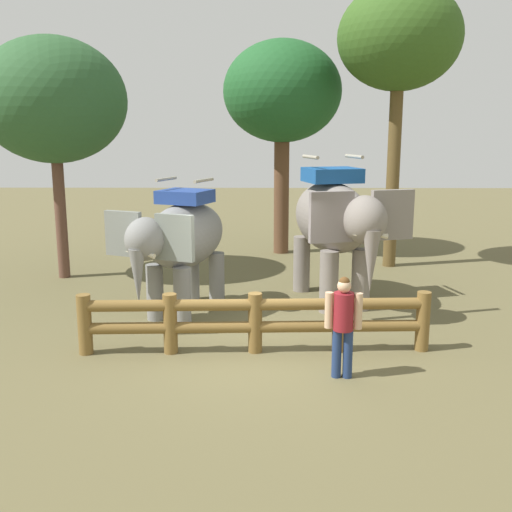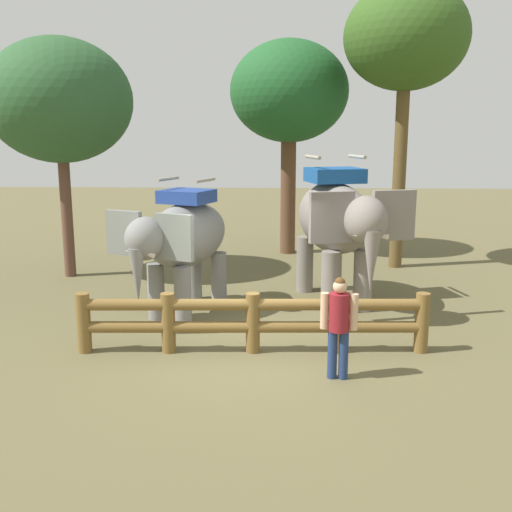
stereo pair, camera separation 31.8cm
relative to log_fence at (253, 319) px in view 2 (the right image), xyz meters
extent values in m
plane|color=brown|center=(0.00, 0.05, -0.60)|extent=(60.00, 60.00, 0.00)
cylinder|color=brown|center=(-2.91, -0.12, -0.08)|extent=(0.24, 0.24, 1.05)
cylinder|color=brown|center=(-1.45, -0.06, -0.08)|extent=(0.24, 0.24, 1.05)
cylinder|color=brown|center=(0.00, 0.00, -0.08)|extent=(0.24, 0.24, 1.05)
cylinder|color=brown|center=(1.45, 0.06, -0.08)|extent=(0.24, 0.24, 1.05)
cylinder|color=brown|center=(2.91, 0.12, -0.08)|extent=(0.24, 0.24, 1.05)
cylinder|color=brown|center=(0.00, 0.00, -0.15)|extent=(5.82, 0.43, 0.20)
cylinder|color=brown|center=(0.00, 0.00, 0.25)|extent=(5.82, 0.43, 0.20)
cylinder|color=gray|center=(-1.46, 1.56, -0.03)|extent=(0.34, 0.34, 1.14)
cylinder|color=gray|center=(-2.04, 1.80, -0.03)|extent=(0.34, 0.34, 1.14)
cylinder|color=gray|center=(-0.88, 2.99, -0.03)|extent=(0.34, 0.34, 1.14)
cylinder|color=gray|center=(-1.47, 3.23, -0.03)|extent=(0.34, 0.34, 1.14)
ellipsoid|color=gray|center=(-1.46, 2.40, 1.04)|extent=(2.02, 2.81, 1.33)
ellipsoid|color=gray|center=(-2.03, 0.99, 1.21)|extent=(0.99, 1.07, 0.81)
cube|color=gray|center=(-1.48, 0.88, 1.25)|extent=(0.75, 0.39, 0.86)
cube|color=gray|center=(-2.50, 1.29, 1.25)|extent=(0.75, 0.39, 0.86)
cone|color=gray|center=(-2.14, 0.71, 0.55)|extent=(0.30, 0.30, 1.05)
cone|color=beige|center=(-1.97, 0.73, 0.97)|extent=(0.35, 0.22, 0.15)
cone|color=beige|center=(-2.25, 0.84, 0.97)|extent=(0.35, 0.22, 0.15)
cube|color=navy|center=(-1.46, 2.40, 1.84)|extent=(1.22, 1.16, 0.27)
cylinder|color=#A59E8C|center=(-1.06, 2.23, 2.18)|extent=(0.35, 0.74, 0.07)
cylinder|color=#A59E8C|center=(-1.87, 2.56, 2.18)|extent=(0.35, 0.74, 0.07)
cylinder|color=gray|center=(2.22, 2.54, 0.06)|extent=(0.39, 0.39, 1.32)
cylinder|color=gray|center=(1.52, 2.35, 0.06)|extent=(0.39, 0.39, 1.32)
cylinder|color=gray|center=(1.76, 4.25, 0.06)|extent=(0.39, 0.39, 1.32)
cylinder|color=gray|center=(1.06, 4.07, 0.06)|extent=(0.39, 0.39, 1.32)
ellipsoid|color=gray|center=(1.64, 3.30, 1.29)|extent=(2.04, 3.20, 1.53)
ellipsoid|color=gray|center=(2.09, 1.61, 1.48)|extent=(1.07, 1.17, 0.94)
cube|color=gray|center=(2.68, 1.90, 1.54)|extent=(0.88, 0.36, 0.99)
cube|color=gray|center=(1.44, 1.56, 1.54)|extent=(0.88, 0.36, 0.99)
cone|color=gray|center=(2.18, 1.28, 0.73)|extent=(0.35, 0.35, 1.21)
cone|color=beige|center=(2.32, 1.42, 1.21)|extent=(0.41, 0.21, 0.17)
cone|color=beige|center=(1.99, 1.33, 1.21)|extent=(0.41, 0.21, 0.17)
cube|color=#184F95|center=(1.64, 3.30, 2.21)|extent=(1.34, 1.24, 0.31)
cylinder|color=#A59E8C|center=(2.12, 3.43, 2.61)|extent=(0.30, 0.88, 0.08)
cylinder|color=#A59E8C|center=(1.15, 3.17, 2.61)|extent=(0.30, 0.88, 0.08)
cylinder|color=navy|center=(1.45, -1.09, -0.22)|extent=(0.15, 0.15, 0.77)
cylinder|color=navy|center=(1.27, -1.07, -0.22)|extent=(0.15, 0.15, 0.77)
cylinder|color=maroon|center=(1.36, -1.08, 0.46)|extent=(0.34, 0.34, 0.59)
cylinder|color=#D8AD86|center=(1.58, -1.10, 0.48)|extent=(0.13, 0.13, 0.56)
cylinder|color=#D8AD86|center=(1.14, -1.05, 0.48)|extent=(0.13, 0.13, 0.56)
sphere|color=#D8AD86|center=(1.36, -1.08, 0.87)|extent=(0.21, 0.21, 0.21)
sphere|color=#593819|center=(1.36, -1.08, 0.92)|extent=(0.17, 0.17, 0.17)
cylinder|color=brown|center=(3.71, 6.77, 2.03)|extent=(0.35, 0.35, 5.27)
ellipsoid|color=#33581D|center=(3.71, 6.77, 5.56)|extent=(3.26, 3.26, 2.77)
cylinder|color=brown|center=(-5.05, 5.35, 1.15)|extent=(0.29, 0.29, 3.49)
ellipsoid|color=#29532B|center=(-5.05, 5.35, 3.89)|extent=(3.62, 3.62, 3.08)
cylinder|color=brown|center=(0.71, 8.63, 1.36)|extent=(0.46, 0.46, 3.93)
ellipsoid|color=#1F5527|center=(0.71, 8.63, 4.30)|extent=(3.53, 3.53, 3.00)
camera|label=1|loc=(0.12, -9.85, 3.17)|focal=42.09mm
camera|label=2|loc=(0.44, -9.84, 3.17)|focal=42.09mm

